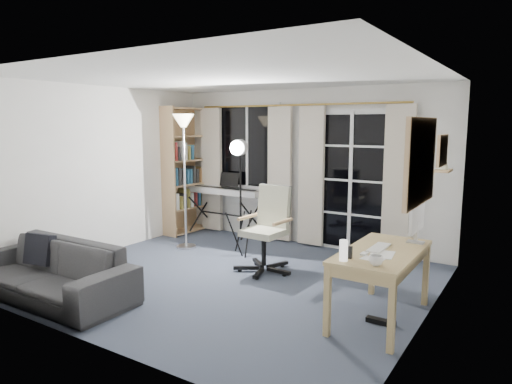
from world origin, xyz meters
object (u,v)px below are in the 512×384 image
Objects in this scene: office_chair at (270,221)px; sofa at (48,262)px; mug at (376,259)px; monitor at (416,217)px; bookshelf at (186,173)px; studio_light at (239,161)px; torchiere_lamp at (184,141)px; keyboard_piano at (226,192)px; desk at (382,259)px.

sofa is (-1.51, -2.12, -0.24)m from office_chair.
monitor is at bearing 84.18° from mug.
bookshelf reaches higher than office_chair.
mug is (2.45, -1.54, -0.61)m from studio_light.
torchiere_lamp is at bearing 91.25° from sofa.
bookshelf is 1.86m from studio_light.
bookshelf is 1.07× the size of torchiere_lamp.
torchiere_lamp is 2.62m from sofa.
studio_light is at bearing 69.80° from sofa.
monitor is (3.40, -1.43, 0.19)m from keyboard_piano.
sofa is (-3.39, -1.81, -0.54)m from monitor.
desk is 0.53m from mug.
keyboard_piano is at bearing 89.32° from sofa.
desk is (2.35, -1.04, -0.75)m from studio_light.
bookshelf is 1.57× the size of keyboard_piano.
office_chair reaches higher than desk.
bookshelf is 1.98× the size of office_chair.
sofa is (0.08, -2.32, -1.22)m from torchiere_lamp.
bookshelf reaches higher than mug.
bookshelf is at bearing 150.58° from mug.
keyboard_piano reaches higher than mug.
bookshelf is 4.73m from mug.
studio_light is at bearing -22.35° from bookshelf.
mug reaches higher than desk.
bookshelf is 4.42m from monitor.
mug and sofa have the same top height.
torchiere_lamp is 1.19× the size of studio_light.
monitor is 3.88m from sofa.
studio_light is at bearing -44.23° from keyboard_piano.
sofa is at bearing -156.55° from desk.
monitor is (1.88, -0.31, 0.30)m from office_chair.
bookshelf is 4.37× the size of monitor.
torchiere_lamp is at bearing -46.71° from bookshelf.
mug is at bearing -95.45° from monitor.
office_chair is at bearing -7.31° from torchiere_lamp.
keyboard_piano reaches higher than sofa.
mug is (0.10, -0.50, 0.14)m from desk.
monitor is 0.98m from mug.
keyboard_piano is 1.07× the size of desk.
sofa is (-3.20, -1.36, -0.20)m from desk.
bookshelf is 0.86m from keyboard_piano.
bookshelf is at bearing 103.61° from sofa.
monitor is (0.20, 0.45, 0.34)m from desk.
studio_light is at bearing 160.16° from office_chair.
office_chair is 2.61m from sofa.
keyboard_piano is at bearing 85.21° from torchiere_lamp.
office_chair is at bearing 53.75° from sofa.
keyboard_piano is (0.81, 0.07, -0.27)m from bookshelf.
monitor is (4.21, -1.37, -0.08)m from bookshelf.
mug is at bearing -35.30° from keyboard_piano.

